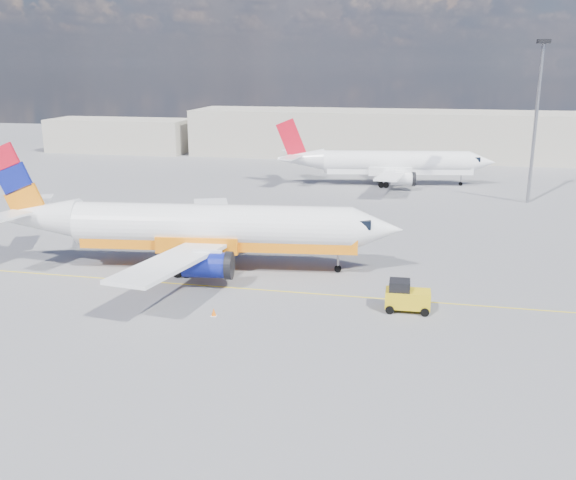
% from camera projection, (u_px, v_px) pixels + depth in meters
% --- Properties ---
extents(ground, '(240.00, 240.00, 0.00)m').
position_uv_depth(ground, '(252.00, 304.00, 44.14)').
color(ground, slate).
rests_on(ground, ground).
extents(taxi_line, '(70.00, 0.15, 0.01)m').
position_uv_depth(taxi_line, '(263.00, 290.00, 46.97)').
color(taxi_line, yellow).
rests_on(taxi_line, ground).
extents(terminal_main, '(70.00, 14.00, 8.00)m').
position_uv_depth(terminal_main, '(390.00, 134.00, 112.79)').
color(terminal_main, '#B2AA99').
rests_on(terminal_main, ground).
extents(terminal_annex, '(26.00, 10.00, 6.00)m').
position_uv_depth(terminal_annex, '(120.00, 135.00, 120.24)').
color(terminal_annex, '#B2AA99').
rests_on(terminal_annex, ground).
extents(main_jet, '(33.39, 26.23, 10.12)m').
position_uv_depth(main_jet, '(200.00, 228.00, 51.06)').
color(main_jet, white).
rests_on(main_jet, ground).
extents(second_jet, '(29.68, 23.07, 8.96)m').
position_uv_depth(second_jet, '(389.00, 163.00, 86.62)').
color(second_jet, white).
rests_on(second_jet, ground).
extents(gse_tug, '(3.01, 1.90, 2.11)m').
position_uv_depth(gse_tug, '(406.00, 297.00, 42.79)').
color(gse_tug, black).
rests_on(gse_tug, ground).
extents(traffic_cone, '(0.38, 0.38, 0.54)m').
position_uv_depth(traffic_cone, '(214.00, 312.00, 42.06)').
color(traffic_cone, white).
rests_on(traffic_cone, ground).
extents(floodlight_mast, '(1.36, 1.36, 18.62)m').
position_uv_depth(floodlight_mast, '(537.00, 107.00, 73.42)').
color(floodlight_mast, gray).
rests_on(floodlight_mast, ground).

